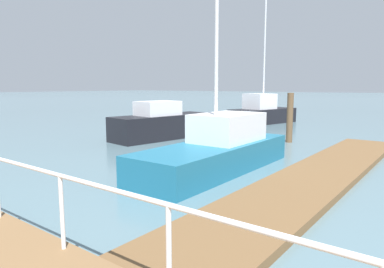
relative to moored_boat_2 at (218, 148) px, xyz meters
The scene contains 6 objects.
ground_plane 6.54m from the moored_boat_2, 122.33° to the left, with size 300.00×300.00×0.00m, color slate.
floating_dock 3.06m from the moored_boat_2, 77.74° to the right, with size 15.24×2.00×0.18m, color brown.
dock_piling_0 6.64m from the moored_boat_2, ahead, with size 0.29×0.29×2.35m, color brown.
moored_boat_2 is the anchor object (origin of this frame).
moored_boat_3 14.57m from the moored_boat_2, 20.58° to the left, with size 5.70×3.11×9.80m.
moored_boat_4 7.10m from the moored_boat_2, 56.83° to the left, with size 5.73×2.56×1.91m.
Camera 1 is at (-5.72, 8.56, 2.66)m, focal length 32.47 mm.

